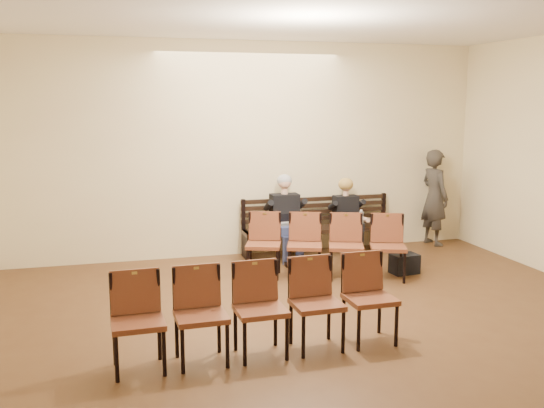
{
  "coord_description": "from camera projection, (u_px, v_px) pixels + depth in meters",
  "views": [
    {
      "loc": [
        -2.28,
        -4.7,
        2.56
      ],
      "look_at": [
        0.12,
        4.05,
        0.99
      ],
      "focal_mm": 40.0,
      "sensor_mm": 36.0,
      "label": 1
    }
  ],
  "objects": [
    {
      "name": "seated_man",
      "position": [
        286.0,
        217.0,
        9.82
      ],
      "size": [
        0.56,
        0.78,
        1.36
      ],
      "primitive_type": null,
      "color": "black",
      "rests_on": "ground"
    },
    {
      "name": "ground",
      "position": [
        377.0,
        385.0,
        5.5
      ],
      "size": [
        10.0,
        10.0,
        0.0
      ],
      "primitive_type": "plane",
      "color": "#53351C",
      "rests_on": "ground"
    },
    {
      "name": "bag",
      "position": [
        404.0,
        264.0,
        9.03
      ],
      "size": [
        0.42,
        0.31,
        0.29
      ],
      "primitive_type": "cube",
      "rotation": [
        0.0,
        0.0,
        0.11
      ],
      "color": "black",
      "rests_on": "ground"
    },
    {
      "name": "water_bottle",
      "position": [
        361.0,
        224.0,
        9.9
      ],
      "size": [
        0.08,
        0.08,
        0.22
      ],
      "primitive_type": "cylinder",
      "rotation": [
        0.0,
        0.0,
        0.23
      ],
      "color": "silver",
      "rests_on": "bench"
    },
    {
      "name": "seated_woman",
      "position": [
        348.0,
        220.0,
        10.11
      ],
      "size": [
        0.5,
        0.69,
        1.16
      ],
      "primitive_type": null,
      "color": "black",
      "rests_on": "ground"
    },
    {
      "name": "chair_row_front",
      "position": [
        325.0,
        246.0,
        8.74
      ],
      "size": [
        2.33,
        1.26,
        0.94
      ],
      "primitive_type": "cube",
      "rotation": [
        0.0,
        0.0,
        -0.34
      ],
      "color": "brown",
      "rests_on": "ground"
    },
    {
      "name": "chair_row_back",
      "position": [
        261.0,
        310.0,
        6.07
      ],
      "size": [
        2.92,
        0.59,
        0.95
      ],
      "primitive_type": "cube",
      "rotation": [
        0.0,
        0.0,
        0.03
      ],
      "color": "brown",
      "rests_on": "ground"
    },
    {
      "name": "passerby",
      "position": [
        435.0,
        190.0,
        10.71
      ],
      "size": [
        0.58,
        0.78,
        1.96
      ],
      "primitive_type": "imported",
      "rotation": [
        0.0,
        0.0,
        1.74
      ],
      "color": "#322E29",
      "rests_on": "ground"
    },
    {
      "name": "laptop",
      "position": [
        288.0,
        226.0,
        9.66
      ],
      "size": [
        0.37,
        0.3,
        0.25
      ],
      "primitive_type": "cube",
      "rotation": [
        0.0,
        0.0,
        0.1
      ],
      "color": "#BBBBBF",
      "rests_on": "bench"
    },
    {
      "name": "bench",
      "position": [
        319.0,
        241.0,
        10.17
      ],
      "size": [
        2.6,
        0.9,
        0.45
      ],
      "primitive_type": "cube",
      "color": "black",
      "rests_on": "ground"
    },
    {
      "name": "room_walls",
      "position": [
        350.0,
        102.0,
        5.82
      ],
      "size": [
        8.02,
        10.01,
        3.51
      ],
      "color": "#F5E5B0",
      "rests_on": "ground"
    }
  ]
}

